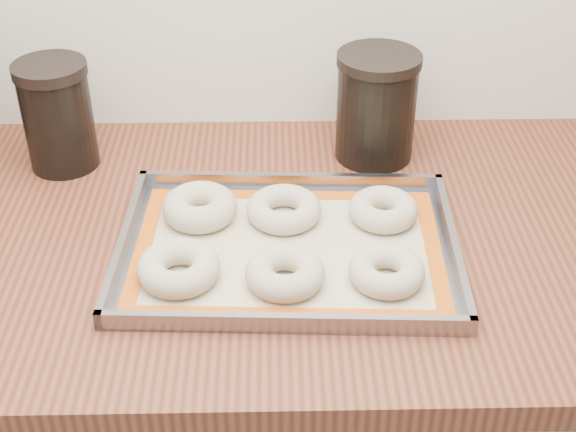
{
  "coord_description": "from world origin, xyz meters",
  "views": [
    {
      "loc": [
        0.2,
        0.74,
        1.57
      ],
      "look_at": [
        0.22,
        1.62,
        0.96
      ],
      "focal_mm": 50.0,
      "sensor_mm": 36.0,
      "label": 1
    }
  ],
  "objects_px": {
    "baking_tray": "(288,248)",
    "bagel_front_right": "(387,271)",
    "bagel_front_left": "(179,268)",
    "bagel_back_right": "(383,210)",
    "bagel_back_mid": "(284,209)",
    "bagel_back_left": "(200,207)",
    "canister_right": "(376,106)",
    "canister_mid": "(58,115)",
    "bagel_front_mid": "(285,273)"
  },
  "relations": [
    {
      "from": "bagel_back_left",
      "to": "canister_right",
      "type": "xyz_separation_m",
      "value": [
        0.27,
        0.18,
        0.06
      ]
    },
    {
      "from": "bagel_back_left",
      "to": "bagel_back_mid",
      "type": "height_order",
      "value": "bagel_back_left"
    },
    {
      "from": "bagel_back_left",
      "to": "canister_right",
      "type": "bearing_deg",
      "value": 34.08
    },
    {
      "from": "bagel_front_right",
      "to": "bagel_back_right",
      "type": "xyz_separation_m",
      "value": [
        0.01,
        0.14,
        0.0
      ]
    },
    {
      "from": "bagel_front_left",
      "to": "bagel_back_right",
      "type": "relative_size",
      "value": 1.1
    },
    {
      "from": "bagel_front_mid",
      "to": "canister_right",
      "type": "relative_size",
      "value": 0.59
    },
    {
      "from": "bagel_back_left",
      "to": "bagel_back_right",
      "type": "distance_m",
      "value": 0.26
    },
    {
      "from": "bagel_front_right",
      "to": "bagel_back_right",
      "type": "distance_m",
      "value": 0.14
    },
    {
      "from": "bagel_back_left",
      "to": "canister_right",
      "type": "height_order",
      "value": "canister_right"
    },
    {
      "from": "bagel_front_right",
      "to": "bagel_back_right",
      "type": "height_order",
      "value": "same"
    },
    {
      "from": "bagel_back_left",
      "to": "baking_tray",
      "type": "bearing_deg",
      "value": -31.5
    },
    {
      "from": "bagel_front_left",
      "to": "bagel_back_right",
      "type": "distance_m",
      "value": 0.31
    },
    {
      "from": "bagel_back_left",
      "to": "bagel_back_mid",
      "type": "bearing_deg",
      "value": -1.76
    },
    {
      "from": "bagel_back_left",
      "to": "canister_mid",
      "type": "xyz_separation_m",
      "value": [
        -0.23,
        0.17,
        0.06
      ]
    },
    {
      "from": "bagel_front_mid",
      "to": "canister_right",
      "type": "xyz_separation_m",
      "value": [
        0.15,
        0.33,
        0.07
      ]
    },
    {
      "from": "baking_tray",
      "to": "bagel_front_right",
      "type": "relative_size",
      "value": 4.8
    },
    {
      "from": "baking_tray",
      "to": "bagel_back_left",
      "type": "bearing_deg",
      "value": 148.5
    },
    {
      "from": "baking_tray",
      "to": "canister_mid",
      "type": "bearing_deg",
      "value": 145.53
    },
    {
      "from": "bagel_front_left",
      "to": "canister_mid",
      "type": "relative_size",
      "value": 0.62
    },
    {
      "from": "canister_right",
      "to": "baking_tray",
      "type": "bearing_deg",
      "value": -119.19
    },
    {
      "from": "bagel_front_left",
      "to": "bagel_front_mid",
      "type": "distance_m",
      "value": 0.14
    },
    {
      "from": "bagel_back_right",
      "to": "canister_mid",
      "type": "relative_size",
      "value": 0.57
    },
    {
      "from": "bagel_front_right",
      "to": "bagel_back_left",
      "type": "distance_m",
      "value": 0.29
    },
    {
      "from": "bagel_front_mid",
      "to": "bagel_back_mid",
      "type": "relative_size",
      "value": 0.96
    },
    {
      "from": "bagel_front_mid",
      "to": "bagel_back_right",
      "type": "height_order",
      "value": "bagel_front_mid"
    },
    {
      "from": "baking_tray",
      "to": "bagel_front_mid",
      "type": "xyz_separation_m",
      "value": [
        -0.01,
        -0.07,
        0.02
      ]
    },
    {
      "from": "bagel_front_left",
      "to": "bagel_front_right",
      "type": "distance_m",
      "value": 0.27
    },
    {
      "from": "bagel_back_left",
      "to": "bagel_back_right",
      "type": "relative_size",
      "value": 1.09
    },
    {
      "from": "bagel_back_left",
      "to": "canister_right",
      "type": "distance_m",
      "value": 0.33
    },
    {
      "from": "bagel_back_right",
      "to": "canister_mid",
      "type": "height_order",
      "value": "canister_mid"
    },
    {
      "from": "bagel_back_left",
      "to": "bagel_back_mid",
      "type": "relative_size",
      "value": 1.0
    },
    {
      "from": "bagel_front_right",
      "to": "canister_mid",
      "type": "xyz_separation_m",
      "value": [
        -0.48,
        0.31,
        0.07
      ]
    },
    {
      "from": "bagel_front_mid",
      "to": "bagel_back_right",
      "type": "xyz_separation_m",
      "value": [
        0.14,
        0.14,
        -0.0
      ]
    },
    {
      "from": "bagel_front_right",
      "to": "bagel_back_mid",
      "type": "bearing_deg",
      "value": 131.92
    },
    {
      "from": "baking_tray",
      "to": "bagel_back_left",
      "type": "height_order",
      "value": "bagel_back_left"
    },
    {
      "from": "bagel_back_right",
      "to": "canister_right",
      "type": "xyz_separation_m",
      "value": [
        0.01,
        0.19,
        0.07
      ]
    },
    {
      "from": "bagel_front_mid",
      "to": "baking_tray",
      "type": "bearing_deg",
      "value": 85.72
    },
    {
      "from": "baking_tray",
      "to": "bagel_front_left",
      "type": "bearing_deg",
      "value": -156.71
    },
    {
      "from": "bagel_front_mid",
      "to": "bagel_back_left",
      "type": "relative_size",
      "value": 0.96
    },
    {
      "from": "bagel_back_right",
      "to": "canister_right",
      "type": "bearing_deg",
      "value": 87.92
    },
    {
      "from": "bagel_back_mid",
      "to": "bagel_back_right",
      "type": "relative_size",
      "value": 1.09
    },
    {
      "from": "baking_tray",
      "to": "bagel_back_left",
      "type": "xyz_separation_m",
      "value": [
        -0.13,
        0.08,
        0.02
      ]
    },
    {
      "from": "baking_tray",
      "to": "bagel_front_left",
      "type": "relative_size",
      "value": 4.37
    },
    {
      "from": "bagel_front_left",
      "to": "bagel_front_right",
      "type": "xyz_separation_m",
      "value": [
        0.27,
        -0.01,
        -0.0
      ]
    },
    {
      "from": "bagel_back_right",
      "to": "canister_mid",
      "type": "xyz_separation_m",
      "value": [
        -0.49,
        0.17,
        0.07
      ]
    },
    {
      "from": "canister_mid",
      "to": "canister_right",
      "type": "distance_m",
      "value": 0.5
    },
    {
      "from": "baking_tray",
      "to": "bagel_back_mid",
      "type": "height_order",
      "value": "bagel_back_mid"
    },
    {
      "from": "bagel_front_mid",
      "to": "bagel_front_right",
      "type": "xyz_separation_m",
      "value": [
        0.13,
        0.0,
        -0.0
      ]
    },
    {
      "from": "bagel_back_right",
      "to": "canister_mid",
      "type": "distance_m",
      "value": 0.53
    },
    {
      "from": "baking_tray",
      "to": "bagel_front_right",
      "type": "distance_m",
      "value": 0.15
    }
  ]
}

